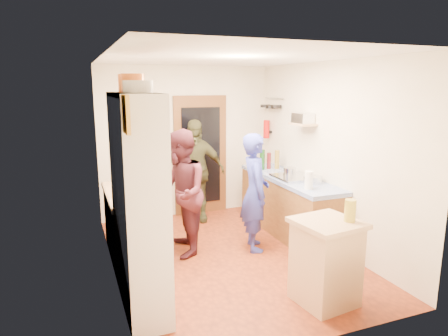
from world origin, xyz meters
TOP-DOWN VIEW (x-y plane):
  - floor at (0.00, 0.00)m, footprint 3.00×4.00m
  - ceiling at (0.00, 0.00)m, footprint 3.00×4.00m
  - wall_back at (0.00, 2.01)m, footprint 3.00×0.02m
  - wall_front at (0.00, -2.01)m, footprint 3.00×0.02m
  - wall_left at (-1.51, 0.00)m, footprint 0.02×4.00m
  - wall_right at (1.51, 0.00)m, footprint 0.02×4.00m
  - door_frame at (0.25, 1.97)m, footprint 0.95×0.06m
  - door_glass at (0.25, 1.94)m, footprint 0.70×0.02m
  - hutch_body at (-1.30, -0.80)m, footprint 0.40×1.20m
  - hutch_top_shelf at (-1.30, -0.80)m, footprint 0.40×1.14m
  - plate_stack at (-1.30, -1.07)m, footprint 0.27×0.27m
  - orange_pot_a at (-1.30, -0.77)m, footprint 0.22×0.22m
  - orange_pot_b at (-1.30, -0.48)m, footprint 0.20×0.20m
  - left_counter_base at (-1.20, 0.45)m, footprint 0.60×1.40m
  - left_counter_top at (-1.20, 0.45)m, footprint 0.64×1.44m
  - toaster at (-1.15, -0.06)m, footprint 0.24×0.18m
  - kettle at (-1.25, 0.26)m, footprint 0.16×0.16m
  - orange_bowl at (-1.12, 0.64)m, footprint 0.20×0.20m
  - chopping_board at (-1.18, 1.01)m, footprint 0.31×0.24m
  - right_counter_base at (1.20, 0.50)m, footprint 0.60×2.20m
  - right_counter_top at (1.20, 0.50)m, footprint 0.62×2.22m
  - hob at (1.20, 0.36)m, footprint 0.55×0.58m
  - pot_on_hob at (1.15, 0.41)m, footprint 0.19×0.19m
  - bottle_a at (1.05, 1.13)m, footprint 0.09×0.09m
  - bottle_b at (1.18, 1.14)m, footprint 0.08×0.08m
  - bottle_c at (1.31, 1.10)m, footprint 0.09×0.09m
  - paper_towel at (1.05, -0.26)m, footprint 0.12×0.12m
  - mixing_bowl at (1.30, 0.02)m, footprint 0.30×0.30m
  - island_base at (0.51, -1.45)m, footprint 0.62×0.62m
  - island_top at (0.51, -1.45)m, footprint 0.69×0.69m
  - cutting_board at (0.45, -1.41)m, footprint 0.38×0.32m
  - oil_jar at (0.70, -1.55)m, footprint 0.13×0.13m
  - pan_rail at (1.46, 1.52)m, footprint 0.02×0.65m
  - pan_hang_a at (1.40, 1.35)m, footprint 0.18×0.18m
  - pan_hang_b at (1.40, 1.55)m, footprint 0.16×0.16m
  - pan_hang_c at (1.40, 1.75)m, footprint 0.17×0.17m
  - wall_shelf at (1.37, 0.45)m, footprint 0.26×0.42m
  - radio at (1.37, 0.45)m, footprint 0.24×0.31m
  - ext_bracket at (1.47, 1.70)m, footprint 0.06×0.10m
  - fire_extinguisher at (1.41, 1.70)m, footprint 0.11×0.11m
  - picture_frame at (-1.48, -1.55)m, footprint 0.03×0.25m
  - person_hob at (0.46, 0.10)m, footprint 0.52×0.67m
  - person_left at (-0.53, 0.36)m, footprint 0.76×0.91m
  - person_back at (0.02, 1.58)m, footprint 1.09×0.70m

SIDE VIEW (x-z plane):
  - floor at x=0.00m, z-range -0.02..0.00m
  - right_counter_base at x=1.20m, z-range 0.00..0.84m
  - left_counter_base at x=-1.20m, z-range 0.00..0.85m
  - island_base at x=0.51m, z-range 0.00..0.86m
  - person_hob at x=0.46m, z-range 0.00..1.64m
  - person_left at x=-0.53m, z-range 0.00..1.71m
  - person_back at x=0.02m, z-range 0.00..1.73m
  - right_counter_top at x=1.20m, z-range 0.84..0.90m
  - left_counter_top at x=-1.20m, z-range 0.85..0.90m
  - island_top at x=0.51m, z-range 0.86..0.91m
  - cutting_board at x=0.45m, z-range 0.89..0.91m
  - chopping_board at x=-1.18m, z-range 0.90..0.92m
  - hob at x=1.20m, z-range 0.90..0.94m
  - orange_bowl at x=-1.12m, z-range 0.90..0.98m
  - mixing_bowl at x=1.30m, z-range 0.90..1.00m
  - toaster at x=-1.15m, z-range 0.90..1.07m
  - kettle at x=-1.25m, z-range 0.90..1.08m
  - pot_on_hob at x=1.15m, z-range 0.94..1.06m
  - paper_towel at x=1.05m, z-range 0.90..1.15m
  - oil_jar at x=0.70m, z-range 0.91..1.14m
  - bottle_b at x=1.18m, z-range 0.90..1.17m
  - door_frame at x=0.25m, z-range 0.00..2.10m
  - door_glass at x=0.25m, z-range 0.20..1.90m
  - bottle_c at x=1.31m, z-range 0.90..1.21m
  - bottle_a at x=1.05m, z-range 0.90..1.23m
  - hutch_body at x=-1.30m, z-range 0.00..2.20m
  - wall_back at x=0.00m, z-range 0.00..2.60m
  - wall_front at x=0.00m, z-range 0.00..2.60m
  - wall_left at x=-1.51m, z-range 0.00..2.60m
  - wall_right at x=1.51m, z-range 0.00..2.60m
  - ext_bracket at x=1.47m, z-range 1.43..1.47m
  - fire_extinguisher at x=1.41m, z-range 1.34..1.66m
  - wall_shelf at x=1.37m, z-range 1.69..1.71m
  - radio at x=1.37m, z-range 1.72..1.86m
  - pan_hang_b at x=1.40m, z-range 1.88..1.92m
  - pan_hang_c at x=1.40m, z-range 1.89..1.93m
  - pan_hang_a at x=1.40m, z-range 1.90..1.94m
  - pan_rail at x=1.46m, z-range 2.04..2.06m
  - picture_frame at x=-1.48m, z-range 1.90..2.20m
  - hutch_top_shelf at x=-1.30m, z-range 2.16..2.20m
  - plate_stack at x=-1.30m, z-range 2.20..2.31m
  - orange_pot_a at x=-1.30m, z-range 2.20..2.38m
  - orange_pot_b at x=-1.30m, z-range 2.20..2.38m
  - ceiling at x=0.00m, z-range 2.60..2.62m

